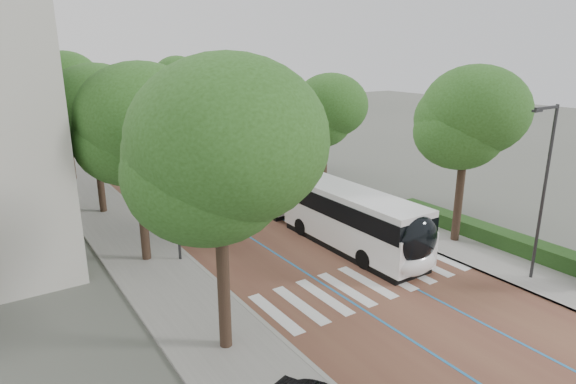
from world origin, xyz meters
The scene contains 20 objects.
ground centered at (0.00, 0.00, 0.00)m, with size 160.00×160.00×0.00m, color #51544C.
road centered at (0.00, 40.00, 0.01)m, with size 11.00×140.00×0.02m, color brown.
sidewalk_left centered at (-7.50, 40.00, 0.06)m, with size 4.00×140.00×0.12m, color gray.
sidewalk_right centered at (7.50, 40.00, 0.06)m, with size 4.00×140.00×0.12m, color gray.
kerb_left centered at (-5.60, 40.00, 0.06)m, with size 0.20×140.00×0.14m, color gray.
kerb_right centered at (5.60, 40.00, 0.06)m, with size 0.20×140.00×0.14m, color gray.
zebra_crossing centered at (0.20, 1.00, 0.03)m, with size 10.55×3.60×0.01m.
lane_line_left centered at (-1.60, 40.00, 0.02)m, with size 0.12×126.00×0.01m, color #226EAA.
lane_line_right centered at (1.60, 40.00, 0.02)m, with size 0.12×126.00×0.01m, color #226EAA.
hedge centered at (9.10, 0.00, 0.52)m, with size 1.20×14.00×0.80m, color #1C3D15.
streetlight_near centered at (6.62, -3.00, 4.82)m, with size 1.82×0.20×8.00m.
streetlight_far centered at (6.62, 22.00, 4.82)m, with size 1.82×0.20×8.00m.
lamp_post_left centered at (-6.10, 8.00, 4.12)m, with size 0.14×0.14×8.00m, color #2C2C2E.
trees_left centered at (-7.50, 24.44, 6.89)m, with size 6.44×61.33×10.08m.
trees_right centered at (7.70, 22.50, 6.29)m, with size 5.74×47.64×9.10m.
lead_bus centered at (2.24, 8.30, 1.63)m, with size 2.58×18.40×3.20m.
bus_queued_0 centered at (2.41, 24.00, 1.62)m, with size 3.02×12.49×3.20m.
bus_queued_1 centered at (2.24, 37.41, 1.62)m, with size 2.86×12.46×3.20m.
bus_queued_2 centered at (2.03, 50.73, 1.62)m, with size 2.78×12.45×3.20m.
bus_queued_3 centered at (2.11, 63.77, 1.62)m, with size 2.81×12.45×3.20m.
Camera 1 is at (-13.93, -13.76, 10.30)m, focal length 30.00 mm.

